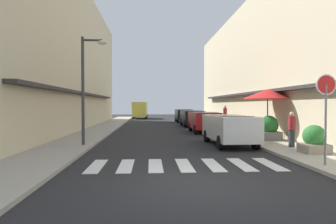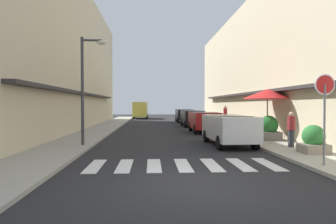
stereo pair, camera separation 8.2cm
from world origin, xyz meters
name	(u,v)px [view 2 (the right image)]	position (x,y,z in m)	size (l,w,h in m)	color
ground_plane	(165,132)	(0.00, 14.64, 0.00)	(80.54, 80.54, 0.00)	#232326
sidewalk_left	(97,131)	(-4.98, 14.64, 0.06)	(2.42, 51.25, 0.12)	#9E998E
sidewalk_right	(232,131)	(4.98, 14.64, 0.06)	(2.42, 51.25, 0.12)	#ADA899
building_row_left	(48,55)	(-8.69, 15.47, 5.67)	(5.50, 34.95, 11.34)	beige
building_row_right	(277,66)	(8.69, 15.47, 4.96)	(5.50, 34.95, 9.93)	beige
crosswalk	(183,165)	(0.00, 2.37, 0.01)	(6.15, 2.20, 0.01)	silver
parked_car_near	(229,127)	(2.72, 6.99, 0.92)	(1.90, 4.37, 1.47)	silver
parked_car_mid	(204,120)	(2.72, 13.87, 0.92)	(1.83, 3.96, 1.47)	maroon
parked_car_far	(192,116)	(2.72, 19.95, 0.92)	(1.85, 4.00, 1.47)	black
parked_car_distant	(184,114)	(2.72, 26.75, 0.92)	(1.82, 4.00, 1.47)	black
delivery_van	(141,109)	(-2.57, 36.28, 1.41)	(2.13, 5.46, 2.37)	#D8CC4C
round_street_sign	(325,95)	(4.27, 1.53, 2.27)	(0.65, 0.07, 2.80)	slate
street_lamp	(87,79)	(-4.03, 6.74, 3.20)	(1.19, 0.28, 5.00)	#38383D
cafe_umbrella	(267,94)	(5.44, 9.03, 2.58)	(2.79, 2.79, 2.75)	#262626
planter_corner	(313,140)	(5.23, 3.87, 0.62)	(0.94, 0.94, 1.09)	gray
planter_midblock	(269,129)	(5.19, 8.21, 0.72)	(1.09, 1.09, 1.29)	slate
pedestrian_walking_near	(291,129)	(5.12, 5.48, 0.93)	(0.34, 0.34, 1.56)	#282B33
pedestrian_walking_far	(225,115)	(5.35, 18.21, 1.09)	(0.34, 0.34, 1.82)	#282B33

